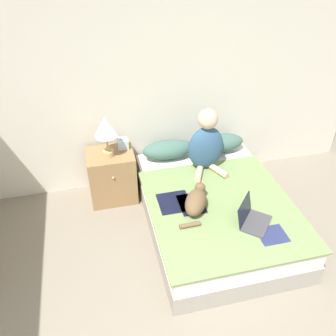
{
  "coord_description": "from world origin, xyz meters",
  "views": [
    {
      "loc": [
        -0.56,
        -0.64,
        2.8
      ],
      "look_at": [
        0.1,
        2.1,
        0.78
      ],
      "focal_mm": 38.0,
      "sensor_mm": 36.0,
      "label": 1
    }
  ],
  "objects": [
    {
      "name": "pillow_far",
      "position": [
        0.89,
        2.8,
        0.54
      ],
      "size": [
        0.62,
        0.28,
        0.21
      ],
      "color": "#42665B",
      "rests_on": "bed"
    },
    {
      "name": "bed",
      "position": [
        0.58,
        1.99,
        0.21
      ],
      "size": [
        1.44,
        1.94,
        0.43
      ],
      "color": "#9E998E",
      "rests_on": "ground_plane"
    },
    {
      "name": "wall_back",
      "position": [
        0.0,
        3.03,
        1.27
      ],
      "size": [
        5.43,
        0.05,
        2.55
      ],
      "color": "beige",
      "rests_on": "ground_plane"
    },
    {
      "name": "tissue_box",
      "position": [
        -0.26,
        2.83,
        0.68
      ],
      "size": [
        0.12,
        0.12,
        0.14
      ],
      "color": "silver",
      "rests_on": "nightstand"
    },
    {
      "name": "nightstand",
      "position": [
        -0.42,
        2.74,
        0.31
      ],
      "size": [
        0.53,
        0.45,
        0.62
      ],
      "color": "#937047",
      "rests_on": "ground_plane"
    },
    {
      "name": "table_lamp",
      "position": [
        -0.44,
        2.7,
        0.96
      ],
      "size": [
        0.26,
        0.26,
        0.48
      ],
      "color": "tan",
      "rests_on": "nightstand"
    },
    {
      "name": "cat_tabby",
      "position": [
        0.31,
        1.84,
        0.53
      ],
      "size": [
        0.39,
        0.46,
        0.2
      ],
      "rotation": [
        0.0,
        0.0,
        1.06
      ],
      "color": "brown",
      "rests_on": "bed"
    },
    {
      "name": "laptop_open",
      "position": [
        0.77,
        1.53,
        0.48
      ],
      "size": [
        0.41,
        0.41,
        0.23
      ],
      "rotation": [
        0.0,
        0.0,
        0.84
      ],
      "color": "#424247",
      "rests_on": "bed"
    },
    {
      "name": "person_sitting",
      "position": [
        0.62,
        2.49,
        0.74
      ],
      "size": [
        0.4,
        0.39,
        0.73
      ],
      "color": "#33567A",
      "rests_on": "bed"
    },
    {
      "name": "pillow_near",
      "position": [
        0.27,
        2.8,
        0.54
      ],
      "size": [
        0.62,
        0.28,
        0.21
      ],
      "color": "#42665B",
      "rests_on": "bed"
    }
  ]
}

